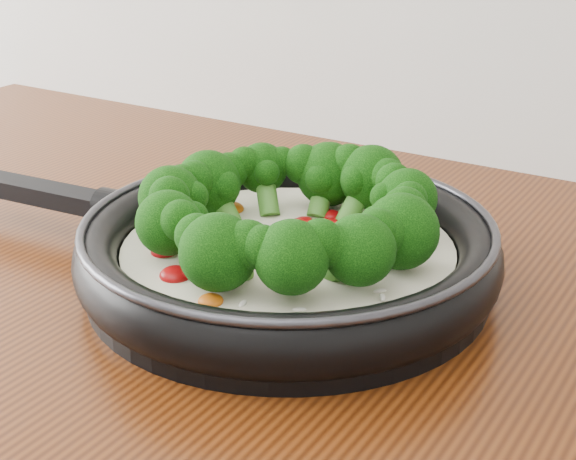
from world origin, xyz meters
The scene contains 1 object.
skillet centered at (-0.04, 1.10, 0.94)m, with size 0.56×0.38×0.10m.
Camera 1 is at (0.30, 0.56, 1.22)m, focal length 52.78 mm.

